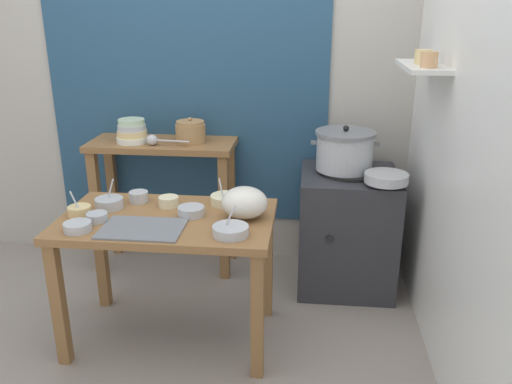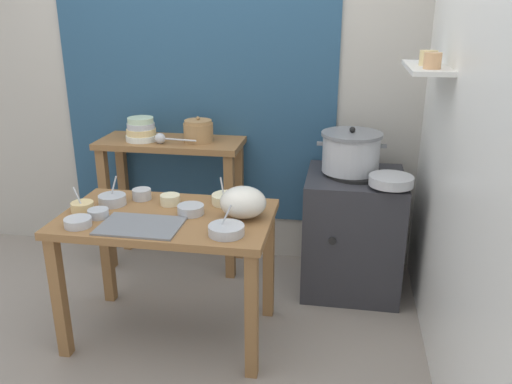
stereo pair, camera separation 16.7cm
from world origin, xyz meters
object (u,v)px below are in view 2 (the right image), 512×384
Objects in this scene: stove_block at (352,232)px; prep_bowl_8 at (82,206)px; prep_bowl_1 at (142,194)px; back_shelf_table at (172,172)px; prep_bowl_0 at (112,199)px; clay_pot at (198,131)px; plastic_bag at (243,202)px; prep_bowl_4 at (170,199)px; prep_table at (168,234)px; prep_bowl_3 at (78,222)px; serving_tray at (141,226)px; prep_bowl_7 at (98,213)px; bowl_stack_enamel at (141,130)px; prep_bowl_2 at (226,229)px; wide_pan at (391,181)px; steamer_pot at (351,152)px; prep_bowl_5 at (191,209)px; prep_bowl_6 at (227,198)px; ladle at (162,139)px.

stove_block is 1.65m from prep_bowl_8.
prep_bowl_1 is 0.79× the size of prep_bowl_8.
back_shelf_table is 6.03× the size of prep_bowl_0.
clay_pot reaches higher than prep_bowl_0.
prep_bowl_4 is (-0.43, 0.11, -0.05)m from plastic_bag.
prep_bowl_3 reaches higher than prep_table.
prep_bowl_7 reaches higher than serving_tray.
prep_bowl_1 is (0.22, -0.60, -0.22)m from bowl_stack_enamel.
wide_pan is at bearing 40.80° from prep_bowl_2.
stove_block is 0.52m from steamer_pot.
prep_table is 0.92m from clay_pot.
plastic_bag is (0.45, -0.81, -0.17)m from clay_pot.
steamer_pot is at bearing 41.71° from serving_tray.
prep_bowl_2 is (0.80, -0.99, -0.22)m from bowl_stack_enamel.
prep_bowl_8 reaches higher than prep_bowl_7.
prep_bowl_4 is (-1.20, -0.36, -0.06)m from wide_pan.
steamer_pot is 2.63× the size of prep_bowl_0.
back_shelf_table is 2.40× the size of serving_tray.
stove_block is 1.21m from prep_bowl_4.
bowl_stack_enamel reaches higher than stove_block.
plastic_bag is 2.22× the size of prep_bowl_4.
clay_pot is 1.28m from wide_pan.
serving_tray is 0.44m from prep_bowl_2.
bowl_stack_enamel is 1.56× the size of prep_bowl_8.
prep_bowl_0 is at bearing -82.47° from bowl_stack_enamel.
steamer_pot is at bearing 26.63° from prep_bowl_0.
prep_table is 0.88m from back_shelf_table.
bowl_stack_enamel is 1.48× the size of prep_bowl_5.
prep_bowl_2 is 1.62× the size of prep_bowl_7.
prep_bowl_4 is at bearing 10.20° from prep_bowl_0.
serving_tray is at bearing -156.67° from plastic_bag.
prep_bowl_4 is 0.31m from prep_bowl_6.
clay_pot is 1.85× the size of prep_bowl_1.
back_shelf_table is 0.76m from prep_bowl_0.
clay_pot is 1.39× the size of prep_bowl_5.
serving_tray is at bearing -80.26° from back_shelf_table.
prep_bowl_8 reaches higher than prep_bowl_5.
prep_bowl_0 is at bearing 164.69° from prep_table.
bowl_stack_enamel is 0.97m from prep_bowl_5.
ladle is 2.69× the size of prep_bowl_1.
back_shelf_table is 5.81× the size of prep_bowl_6.
prep_bowl_4 is at bearing -87.82° from clay_pot.
serving_tray is at bearing -113.95° from prep_table.
back_shelf_table is 4.02× the size of plastic_bag.
bowl_stack_enamel reaches higher than prep_bowl_0.
stove_block is 1.95× the size of serving_tray.
prep_bowl_3 is at bearing -153.44° from prep_bowl_5.
prep_bowl_4 is at bearing 22.42° from prep_bowl_8.
prep_bowl_5 is (0.33, -0.17, -0.01)m from prep_bowl_1.
plastic_bag is 0.94× the size of wide_pan.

